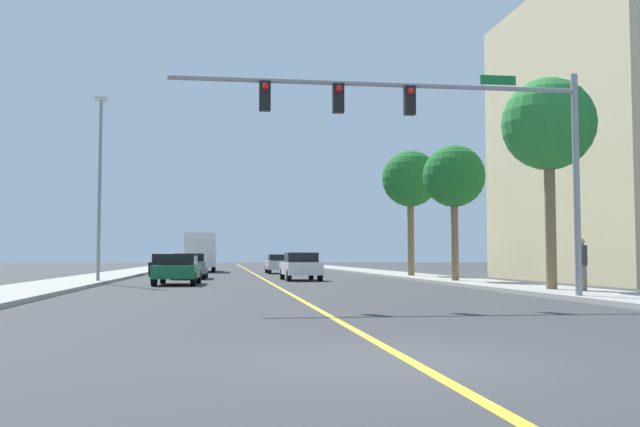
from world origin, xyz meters
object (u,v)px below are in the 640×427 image
palm_mid (454,177)px  car_black (166,265)px  traffic_signal_mast (443,125)px  car_gray (190,266)px  delivery_truck (201,252)px  palm_near (548,126)px  car_white (301,266)px  palm_far (410,180)px  pedestrian (582,265)px  street_lamp (100,179)px  car_green (177,269)px  car_silver (278,263)px

palm_mid → car_black: size_ratio=1.69×
traffic_signal_mast → car_gray: 23.63m
delivery_truck → traffic_signal_mast: bearing=-78.6°
palm_near → car_white: bearing=117.2°
palm_far → delivery_truck: 22.87m
pedestrian → street_lamp: bearing=155.8°
car_white → delivery_truck: (-6.00, 21.79, 0.92)m
palm_near → pedestrian: 5.17m
palm_mid → car_green: bearing=178.7°
traffic_signal_mast → palm_near: size_ratio=1.60×
palm_far → car_gray: size_ratio=1.85×
car_white → pedestrian: 17.55m
palm_near → palm_far: palm_far is taller
traffic_signal_mast → pedestrian: (5.60, 2.53, -4.11)m
car_white → pedestrian: bearing=-65.5°
palm_near → car_green: size_ratio=1.81×
car_white → traffic_signal_mast: bearing=-85.0°
car_gray → car_white: car_white is taller
car_silver → pedestrian: pedestrian is taller
car_green → traffic_signal_mast: bearing=-55.0°
car_green → delivery_truck: size_ratio=0.49×
street_lamp → car_white: 11.40m
pedestrian → palm_far: bearing=102.8°
car_silver → car_green: (-6.26, -20.51, -0.05)m
traffic_signal_mast → car_gray: size_ratio=2.95×
palm_far → delivery_truck: bearing=125.8°
traffic_signal_mast → car_gray: (-8.23, 21.71, -4.38)m
palm_near → car_silver: size_ratio=1.69×
car_black → palm_far: bearing=158.3°
street_lamp → palm_mid: street_lamp is taller
palm_near → delivery_truck: size_ratio=0.89×
car_gray → delivery_truck: size_ratio=0.49×
car_green → car_black: 14.96m
car_gray → car_white: (6.08, -3.44, -0.00)m
palm_far → car_green: palm_far is taller
palm_far → car_white: size_ratio=1.81×
palm_near → car_green: (-13.61, 9.24, -5.28)m
palm_far → palm_mid: bearing=-91.8°
traffic_signal_mast → street_lamp: street_lamp is taller
car_silver → car_gray: bearing=-117.3°
car_green → delivery_truck: 26.88m
palm_near → car_gray: size_ratio=1.84×
car_silver → car_black: 9.77m
delivery_truck → palm_near: bearing=-69.8°
street_lamp → palm_far: bearing=21.3°
palm_mid → palm_far: (0.27, 8.94, 0.86)m
traffic_signal_mast → car_green: bearing=122.4°
traffic_signal_mast → car_black: size_ratio=3.14×
street_lamp → palm_mid: bearing=-7.4°
car_silver → delivery_truck: delivery_truck is taller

